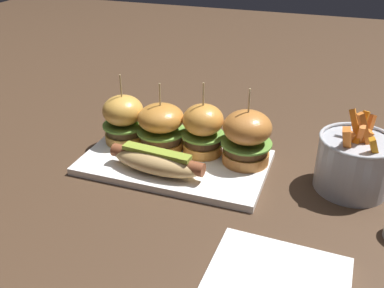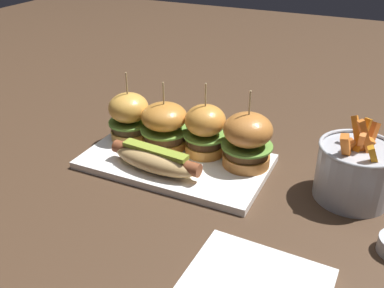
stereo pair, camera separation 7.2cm
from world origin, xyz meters
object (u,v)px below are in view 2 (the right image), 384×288
(slider_center_right, at_px, (205,129))
(fries_bucket, at_px, (355,171))
(platter_main, at_px, (176,162))
(hot_dog, at_px, (155,159))
(slider_far_right, at_px, (247,140))
(slider_far_left, at_px, (129,116))
(slider_center_left, at_px, (165,125))

(slider_center_right, relative_size, fries_bucket, 0.97)
(platter_main, relative_size, slider_center_right, 2.43)
(hot_dog, xyz_separation_m, slider_far_right, (0.14, 0.09, 0.03))
(hot_dog, relative_size, fries_bucket, 1.24)
(platter_main, bearing_deg, slider_center_right, 47.61)
(hot_dog, bearing_deg, slider_center_right, 60.60)
(slider_far_left, xyz_separation_m, fries_bucket, (0.45, -0.00, -0.01))
(slider_far_left, bearing_deg, slider_center_right, 2.74)
(platter_main, height_order, slider_center_left, slider_center_left)
(slider_far_left, xyz_separation_m, slider_far_right, (0.26, 0.00, 0.00))
(slider_far_right, bearing_deg, hot_dog, -147.76)
(slider_center_left, height_order, slider_center_right, slider_center_right)
(hot_dog, height_order, slider_far_right, slider_far_right)
(slider_center_left, distance_m, slider_center_right, 0.09)
(slider_far_left, relative_size, slider_far_right, 0.97)
(hot_dog, distance_m, slider_center_right, 0.12)
(slider_center_left, relative_size, slider_far_right, 0.92)
(platter_main, relative_size, slider_far_right, 2.38)
(slider_center_right, distance_m, slider_far_right, 0.09)
(platter_main, xyz_separation_m, slider_far_left, (-0.13, 0.04, 0.06))
(hot_dog, xyz_separation_m, slider_center_right, (0.06, 0.10, 0.03))
(hot_dog, bearing_deg, slider_center_left, 108.03)
(platter_main, height_order, slider_far_right, slider_far_right)
(slider_far_left, bearing_deg, slider_far_right, 0.06)
(slider_far_left, distance_m, slider_far_right, 0.26)
(hot_dog, bearing_deg, slider_far_left, 141.14)
(slider_center_right, bearing_deg, slider_center_left, -174.67)
(hot_dog, distance_m, slider_center_left, 0.10)
(hot_dog, relative_size, slider_center_right, 1.27)
(slider_center_right, bearing_deg, slider_far_right, -5.03)
(slider_far_right, bearing_deg, fries_bucket, -1.13)
(slider_center_left, height_order, fries_bucket, slider_center_left)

